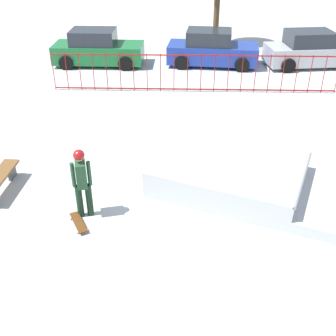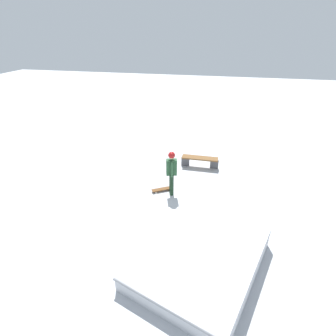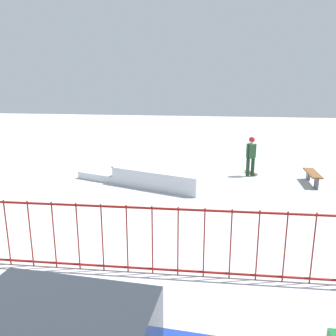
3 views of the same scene
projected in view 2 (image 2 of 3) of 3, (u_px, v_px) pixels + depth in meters
ground_plane at (207, 242)px, 7.78m from camera, size 60.00×60.00×0.00m
skate_ramp at (193, 274)px, 6.40m from camera, size 5.95×4.21×0.74m
skater at (172, 170)px, 9.59m from camera, size 0.43×0.43×1.73m
skateboard at (162, 189)px, 10.17m from camera, size 0.58×0.79×0.09m
park_bench at (200, 160)px, 11.77m from camera, size 0.40×1.66×0.48m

